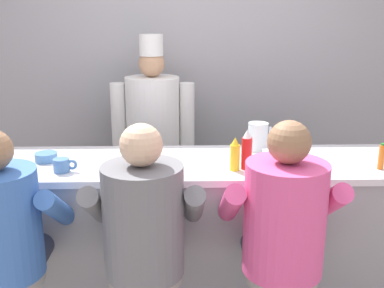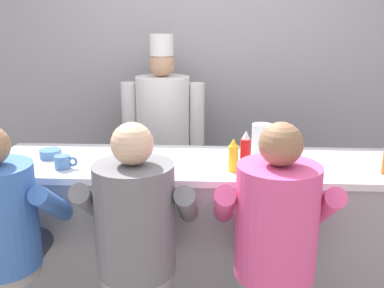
{
  "view_description": "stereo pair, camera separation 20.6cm",
  "coord_description": "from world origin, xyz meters",
  "views": [
    {
      "loc": [
        -0.13,
        -2.28,
        1.9
      ],
      "look_at": [
        -0.06,
        0.31,
        1.16
      ],
      "focal_mm": 42.0,
      "sensor_mm": 36.0,
      "label": 1
    },
    {
      "loc": [
        0.08,
        -2.28,
        1.9
      ],
      "look_at": [
        -0.06,
        0.31,
        1.16
      ],
      "focal_mm": 42.0,
      "sensor_mm": 36.0,
      "label": 2
    }
  ],
  "objects": [
    {
      "name": "napkin_dispenser_chrome",
      "position": [
        0.38,
        0.07,
        1.11
      ],
      "size": [
        0.1,
        0.06,
        0.15
      ],
      "color": "silver",
      "rests_on": "diner_counter"
    },
    {
      "name": "cereal_bowl",
      "position": [
        -0.96,
        0.37,
        1.06
      ],
      "size": [
        0.14,
        0.14,
        0.05
      ],
      "color": "#4C7FB7",
      "rests_on": "diner_counter"
    },
    {
      "name": "ketchup_bottle_red",
      "position": [
        0.25,
        0.2,
        1.15
      ],
      "size": [
        0.06,
        0.06,
        0.24
      ],
      "color": "red",
      "rests_on": "diner_counter"
    },
    {
      "name": "diner_seated_grey",
      "position": [
        -0.31,
        -0.22,
        0.87
      ],
      "size": [
        0.61,
        0.6,
        1.42
      ],
      "color": "#B2B5BA",
      "rests_on": "ground_plane"
    },
    {
      "name": "diner_seated_pink",
      "position": [
        0.39,
        -0.22,
        0.88
      ],
      "size": [
        0.62,
        0.61,
        1.43
      ],
      "color": "#B2B5BA",
      "rests_on": "ground_plane"
    },
    {
      "name": "hot_sauce_bottle_orange",
      "position": [
        1.04,
        0.17,
        1.11
      ],
      "size": [
        0.04,
        0.04,
        0.16
      ],
      "color": "orange",
      "rests_on": "diner_counter"
    },
    {
      "name": "diner_counter",
      "position": [
        0.0,
        0.35,
        0.52
      ],
      "size": [
        2.62,
        0.69,
        1.04
      ],
      "color": "gray",
      "rests_on": "ground_plane"
    },
    {
      "name": "wall_back",
      "position": [
        0.0,
        1.7,
        1.35
      ],
      "size": [
        10.0,
        0.06,
        2.7
      ],
      "color": "#99999E",
      "rests_on": "ground_plane"
    },
    {
      "name": "water_pitcher_clear",
      "position": [
        0.38,
        0.57,
        1.13
      ],
      "size": [
        0.15,
        0.13,
        0.19
      ],
      "color": "silver",
      "rests_on": "diner_counter"
    },
    {
      "name": "diner_seated_blue",
      "position": [
        -1.02,
        -0.22,
        0.86
      ],
      "size": [
        0.59,
        0.58,
        1.39
      ],
      "color": "#B2B5BA",
      "rests_on": "ground_plane"
    },
    {
      "name": "coffee_mug_blue",
      "position": [
        -0.81,
        0.17,
        1.08
      ],
      "size": [
        0.14,
        0.09,
        0.08
      ],
      "color": "#4C7AB2",
      "rests_on": "diner_counter"
    },
    {
      "name": "breakfast_plate",
      "position": [
        -0.37,
        0.22,
        1.05
      ],
      "size": [
        0.28,
        0.28,
        0.05
      ],
      "color": "white",
      "rests_on": "diner_counter"
    },
    {
      "name": "mustard_bottle_yellow",
      "position": [
        0.18,
        0.17,
        1.13
      ],
      "size": [
        0.06,
        0.06,
        0.2
      ],
      "color": "yellow",
      "rests_on": "diner_counter"
    },
    {
      "name": "cook_in_whites_near",
      "position": [
        -0.36,
        1.35,
        0.97
      ],
      "size": [
        0.69,
        0.44,
        1.76
      ],
      "color": "#232328",
      "rests_on": "ground_plane"
    }
  ]
}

